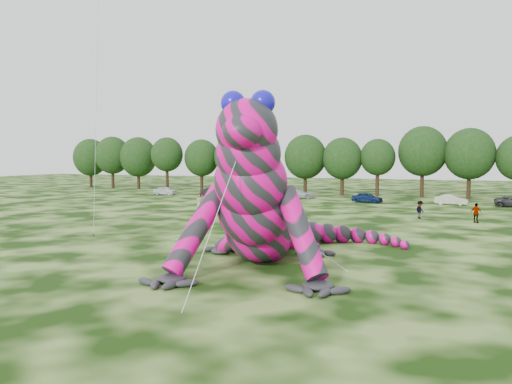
{
  "coord_description": "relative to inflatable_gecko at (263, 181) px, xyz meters",
  "views": [
    {
      "loc": [
        12.52,
        -19.09,
        5.91
      ],
      "look_at": [
        2.2,
        6.16,
        4.0
      ],
      "focal_mm": 35.0,
      "sensor_mm": 36.0,
      "label": 1
    }
  ],
  "objects": [
    {
      "name": "ground",
      "position": [
        -2.22,
        -7.16,
        -4.55
      ],
      "size": [
        240.0,
        240.0,
        0.0
      ],
      "primitive_type": "plane",
      "color": "#16330A",
      "rests_on": "ground"
    },
    {
      "name": "inflatable_gecko",
      "position": [
        0.0,
        0.0,
        0.0
      ],
      "size": [
        18.76,
        20.98,
        9.11
      ],
      "primitive_type": null,
      "rotation": [
        0.0,
        0.0,
        0.21
      ],
      "color": "#E50485",
      "rests_on": "ground"
    },
    {
      "name": "flying_kite",
      "position": [
        -12.13,
        1.05,
        11.74
      ],
      "size": [
        3.77,
        3.22,
        18.47
      ],
      "color": "red",
      "rests_on": "ground"
    },
    {
      "name": "tree_0",
      "position": [
        -56.78,
        52.07,
        0.2
      ],
      "size": [
        6.91,
        6.22,
        9.51
      ],
      "primitive_type": null,
      "color": "black",
      "rests_on": "ground"
    },
    {
      "name": "tree_1",
      "position": [
        -50.57,
        50.89,
        0.35
      ],
      "size": [
        6.74,
        6.07,
        9.81
      ],
      "primitive_type": null,
      "color": "black",
      "rests_on": "ground"
    },
    {
      "name": "tree_2",
      "position": [
        -45.24,
        51.6,
        0.27
      ],
      "size": [
        7.04,
        6.34,
        9.64
      ],
      "primitive_type": null,
      "color": "black",
      "rests_on": "ground"
    },
    {
      "name": "tree_3",
      "position": [
        -37.94,
        49.91,
        0.17
      ],
      "size": [
        5.81,
        5.23,
        9.44
      ],
      "primitive_type": null,
      "color": "black",
      "rests_on": "ground"
    },
    {
      "name": "tree_4",
      "position": [
        -31.86,
        51.55,
        -0.03
      ],
      "size": [
        6.22,
        5.6,
        9.06
      ],
      "primitive_type": null,
      "color": "black",
      "rests_on": "ground"
    },
    {
      "name": "tree_5",
      "position": [
        -25.34,
        51.28,
        0.34
      ],
      "size": [
        7.16,
        6.44,
        9.8
      ],
      "primitive_type": null,
      "color": "black",
      "rests_on": "ground"
    },
    {
      "name": "tree_6",
      "position": [
        -19.78,
        49.52,
        0.19
      ],
      "size": [
        6.52,
        5.86,
        9.49
      ],
      "primitive_type": null,
      "color": "black",
      "rests_on": "ground"
    },
    {
      "name": "tree_7",
      "position": [
        -12.3,
        49.64,
        0.18
      ],
      "size": [
        6.68,
        6.01,
        9.48
      ],
      "primitive_type": null,
      "color": "black",
      "rests_on": "ground"
    },
    {
      "name": "tree_8",
      "position": [
        -6.44,
        49.83,
        -0.08
      ],
      "size": [
        6.14,
        5.53,
        8.94
      ],
      "primitive_type": null,
      "color": "black",
      "rests_on": "ground"
    },
    {
      "name": "tree_9",
      "position": [
        -1.15,
        50.19,
        -0.22
      ],
      "size": [
        5.27,
        4.74,
        8.68
      ],
      "primitive_type": null,
      "color": "black",
      "rests_on": "ground"
    },
    {
      "name": "tree_10",
      "position": [
        5.18,
        51.42,
        0.7
      ],
      "size": [
        7.09,
        6.38,
        10.5
      ],
      "primitive_type": null,
      "color": "black",
      "rests_on": "ground"
    },
    {
      "name": "tree_11",
      "position": [
        11.57,
        51.03,
        0.48
      ],
      "size": [
        7.01,
        6.31,
        10.07
      ],
      "primitive_type": null,
      "color": "black",
      "rests_on": "ground"
    },
    {
      "name": "car_0",
      "position": [
        -32.34,
        40.48,
        -3.91
      ],
      "size": [
        3.91,
        1.81,
        1.3
      ],
      "primitive_type": "imported",
      "rotation": [
        0.0,
        0.0,
        1.5
      ],
      "color": "white",
      "rests_on": "ground"
    },
    {
      "name": "car_1",
      "position": [
        -24.25,
        41.25,
        -3.9
      ],
      "size": [
        3.97,
        1.42,
        1.3
      ],
      "primitive_type": "imported",
      "rotation": [
        0.0,
        0.0,
        1.56
      ],
      "color": "black",
      "rests_on": "ground"
    },
    {
      "name": "car_2",
      "position": [
        -15.26,
        39.72,
        -3.91
      ],
      "size": [
        4.65,
        2.15,
        1.29
      ],
      "primitive_type": "imported",
      "rotation": [
        0.0,
        0.0,
        1.57
      ],
      "color": "maroon",
      "rests_on": "ground"
    },
    {
      "name": "car_3",
      "position": [
        -11.09,
        42.13,
        -3.89
      ],
      "size": [
        4.87,
        2.76,
        1.33
      ],
      "primitive_type": "imported",
      "rotation": [
        0.0,
        0.0,
        1.78
      ],
      "color": "#B2B6BC",
      "rests_on": "ground"
    },
    {
      "name": "car_4",
      "position": [
        -0.71,
        38.89,
        -3.88
      ],
      "size": [
        4.21,
        2.37,
        1.35
      ],
      "primitive_type": "imported",
      "rotation": [
        0.0,
        0.0,
        1.37
      ],
      "color": "#0E204A",
      "rests_on": "ground"
    },
    {
      "name": "car_5",
      "position": [
        9.45,
        39.92,
        -3.92
      ],
      "size": [
        3.98,
        1.73,
        1.27
      ],
      "primitive_type": "imported",
      "rotation": [
        0.0,
        0.0,
        1.47
      ],
      "color": "beige",
      "rests_on": "ground"
    },
    {
      "name": "spectator_2",
      "position": [
        6.88,
        23.89,
        -3.7
      ],
      "size": [
        1.17,
        1.27,
        1.72
      ],
      "primitive_type": "imported",
      "rotation": [
        0.0,
        0.0,
        2.21
      ],
      "color": "gray",
      "rests_on": "ground"
    },
    {
      "name": "spectator_3",
      "position": [
        11.8,
        22.45,
        -3.65
      ],
      "size": [
        1.14,
        0.92,
        1.81
      ],
      "primitive_type": "imported",
      "rotation": [
        0.0,
        0.0,
        2.61
      ],
      "color": "gray",
      "rests_on": "ground"
    },
    {
      "name": "spectator_4",
      "position": [
        -17.61,
        24.63,
        -3.67
      ],
      "size": [
        0.99,
        0.79,
        1.77
      ],
      "primitive_type": "imported",
      "rotation": [
        0.0,
        0.0,
        0.3
      ],
      "color": "gray",
      "rests_on": "ground"
    },
    {
      "name": "spectator_1",
      "position": [
        -11.3,
        19.79,
        -3.62
      ],
      "size": [
        1.14,
        1.13,
        1.86
      ],
      "primitive_type": "imported",
      "rotation": [
        0.0,
        0.0,
        3.92
      ],
      "color": "gray",
      "rests_on": "ground"
    },
    {
      "name": "spectator_5",
      "position": [
        -1.64,
        12.55,
        -3.66
      ],
      "size": [
        1.67,
        0.57,
        1.79
      ],
      "primitive_type": "imported",
      "rotation": [
        0.0,
        0.0,
        3.11
      ],
      "color": "gray",
      "rests_on": "ground"
    },
    {
      "name": "spectator_0",
      "position": [
        -8.54,
        16.12,
        -3.76
      ],
      "size": [
        0.49,
        0.65,
        1.59
      ],
      "primitive_type": "imported",
      "rotation": [
        0.0,
        0.0,
        4.51
      ],
      "color": "gray",
      "rests_on": "ground"
    }
  ]
}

